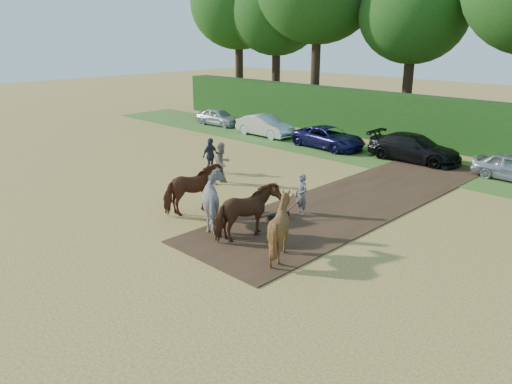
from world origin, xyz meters
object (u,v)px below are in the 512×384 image
Objects in this scene: parked_cars at (424,153)px; spectator_near at (222,163)px; spectator_far at (210,155)px; plough_team at (234,206)px.

spectator_near is at bearing -118.05° from parked_cars.
spectator_near is 10.92m from parked_cars.
plough_team reaches higher than spectator_far.
parked_cars is at bearing -29.84° from spectator_near.
spectator_far reaches higher than parked_cars.
spectator_near is 1.11× the size of spectator_far.
spectator_far is 11.20m from parked_cars.
plough_team reaches higher than parked_cars.
plough_team is 0.19× the size of parked_cars.
parked_cars is at bearing -45.21° from spectator_far.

